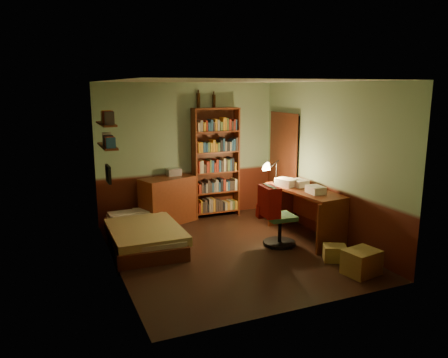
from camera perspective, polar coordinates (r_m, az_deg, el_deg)
name	(u,v)px	position (r m, az deg, el deg)	size (l,w,h in m)	color
floor	(230,251)	(6.95, 0.82, -9.39)	(3.50, 4.00, 0.02)	black
ceiling	(231,80)	(6.47, 0.89, 12.76)	(3.50, 4.00, 0.02)	silver
wall_back	(188,151)	(8.43, -4.71, 3.62)	(3.50, 0.02, 2.60)	gray
wall_left	(112,179)	(6.10, -14.44, 0.04)	(0.02, 4.00, 2.60)	gray
wall_right	(327,162)	(7.46, 13.31, 2.24)	(0.02, 4.00, 2.60)	gray
wall_front	(305,201)	(4.86, 10.53, -2.79)	(3.50, 0.02, 2.60)	gray
doorway	(284,167)	(8.56, 7.86, 1.63)	(0.06, 0.90, 2.00)	black
door_trim	(283,167)	(8.54, 7.66, 1.61)	(0.02, 0.98, 2.08)	#421C10
bed	(143,227)	(7.25, -10.59, -6.17)	(1.03, 1.93, 0.57)	olive
dresser	(168,200)	(8.23, -7.38, -2.78)	(0.98, 0.49, 0.87)	#612813
mini_stereo	(174,172)	(8.28, -6.58, 0.92)	(0.26, 0.20, 0.14)	#B2B2B7
bookshelf	(216,163)	(8.50, -1.06, 2.10)	(0.91, 0.28, 2.13)	#612813
bottle_left	(198,100)	(8.37, -3.36, 10.21)	(0.07, 0.07, 0.27)	black
bottle_right	(214,101)	(8.48, -1.33, 10.14)	(0.07, 0.07, 0.25)	black
desk	(305,213)	(7.56, 10.56, -4.39)	(0.64, 1.55, 0.83)	#612813
paper_stack	(286,182)	(7.62, 8.08, -0.44)	(0.24, 0.33, 0.13)	silver
desk_lamp	(276,167)	(7.80, 6.86, 1.58)	(0.18, 0.18, 0.58)	black
office_chair	(280,220)	(7.10, 7.34, -5.28)	(0.43, 0.38, 0.85)	#294F30
red_jacket	(269,177)	(7.03, 5.84, 0.21)	(0.22, 0.41, 0.48)	#9A100E
wall_shelf_lower	(107,146)	(7.14, -14.99, 4.16)	(0.20, 0.90, 0.03)	#612813
wall_shelf_upper	(106,124)	(7.10, -15.14, 6.96)	(0.20, 0.90, 0.03)	#612813
framed_picture	(108,174)	(6.70, -14.88, 0.63)	(0.04, 0.32, 0.26)	black
cardboard_box_a	(362,262)	(6.35, 17.53, -10.32)	(0.46, 0.37, 0.34)	olive
cardboard_box_b	(335,253)	(6.73, 14.26, -9.35)	(0.32, 0.27, 0.23)	olive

